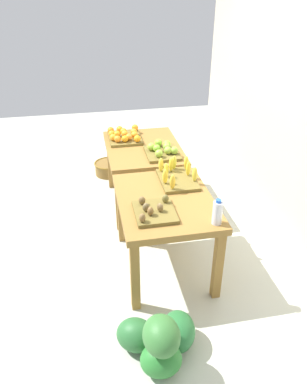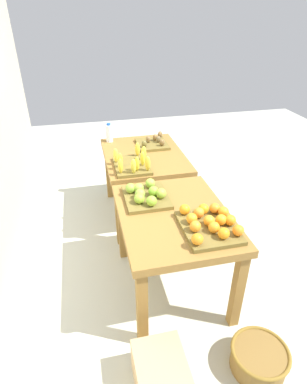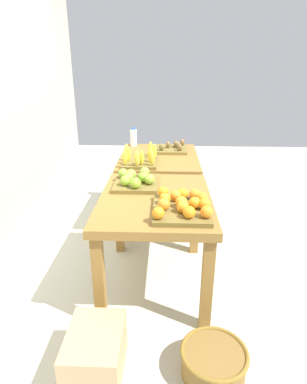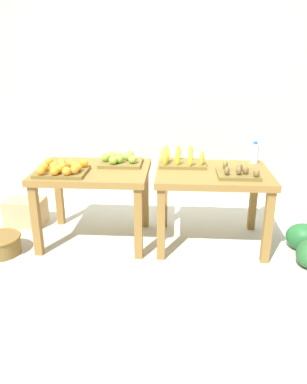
{
  "view_description": "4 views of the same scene",
  "coord_description": "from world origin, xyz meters",
  "views": [
    {
      "loc": [
        3.2,
        -0.62,
        2.4
      ],
      "look_at": [
        0.08,
        -0.01,
        0.52
      ],
      "focal_mm": 35.24,
      "sensor_mm": 36.0,
      "label": 1
    },
    {
      "loc": [
        -2.42,
        0.59,
        2.05
      ],
      "look_at": [
        0.09,
        0.01,
        0.54
      ],
      "focal_mm": 29.89,
      "sensor_mm": 36.0,
      "label": 2
    },
    {
      "loc": [
        -2.7,
        -0.07,
        1.62
      ],
      "look_at": [
        -0.03,
        0.03,
        0.56
      ],
      "focal_mm": 30.29,
      "sensor_mm": 36.0,
      "label": 3
    },
    {
      "loc": [
        0.23,
        -3.33,
        1.73
      ],
      "look_at": [
        0.01,
        -0.0,
        0.51
      ],
      "focal_mm": 35.17,
      "sensor_mm": 36.0,
      "label": 4
    }
  ],
  "objects": [
    {
      "name": "display_table_left",
      "position": [
        -0.56,
        0.0,
        0.62
      ],
      "size": [
        1.04,
        0.8,
        0.73
      ],
      "color": "olive",
      "rests_on": "ground_plane"
    },
    {
      "name": "banana_crate",
      "position": [
        0.26,
        0.17,
        0.78
      ],
      "size": [
        0.44,
        0.33,
        0.17
      ],
      "color": "brown",
      "rests_on": "display_table_right"
    },
    {
      "name": "back_wall",
      "position": [
        0.0,
        1.35,
        1.5
      ],
      "size": [
        4.4,
        0.12,
        3.0
      ],
      "primitive_type": "cube",
      "color": "beige",
      "rests_on": "ground_plane"
    },
    {
      "name": "wicker_basket",
      "position": [
        -1.38,
        -0.35,
        0.09
      ],
      "size": [
        0.37,
        0.37,
        0.17
      ],
      "color": "brown",
      "rests_on": "ground_plane"
    },
    {
      "name": "kiwi_bin",
      "position": [
        0.76,
        -0.14,
        0.76
      ],
      "size": [
        0.36,
        0.32,
        0.1
      ],
      "color": "brown",
      "rests_on": "display_table_right"
    },
    {
      "name": "display_table_right",
      "position": [
        0.56,
        0.0,
        0.62
      ],
      "size": [
        1.04,
        0.8,
        0.73
      ],
      "color": "olive",
      "rests_on": "ground_plane"
    },
    {
      "name": "apple_bin",
      "position": [
        -0.32,
        0.16,
        0.77
      ],
      "size": [
        0.4,
        0.34,
        0.11
      ],
      "color": "brown",
      "rests_on": "display_table_left"
    },
    {
      "name": "orange_bin",
      "position": [
        -0.79,
        -0.18,
        0.77
      ],
      "size": [
        0.45,
        0.39,
        0.11
      ],
      "color": "brown",
      "rests_on": "display_table_left"
    },
    {
      "name": "cardboard_produce_box",
      "position": [
        -1.39,
        0.3,
        0.14
      ],
      "size": [
        0.4,
        0.3,
        0.28
      ],
      "primitive_type": "cube",
      "color": "tan",
      "rests_on": "ground_plane"
    },
    {
      "name": "ground_plane",
      "position": [
        0.0,
        0.0,
        0.0
      ],
      "size": [
        8.0,
        8.0,
        0.0
      ],
      "primitive_type": "plane",
      "color": "#B7BAAB"
    },
    {
      "name": "water_bottle",
      "position": [
        0.98,
        0.31,
        0.83
      ],
      "size": [
        0.08,
        0.08,
        0.21
      ],
      "color": "silver",
      "rests_on": "display_table_right"
    },
    {
      "name": "watermelon_pile",
      "position": [
        1.51,
        -0.24,
        0.18
      ],
      "size": [
        0.56,
        0.66,
        0.49
      ],
      "color": "#28742C",
      "rests_on": "ground_plane"
    }
  ]
}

